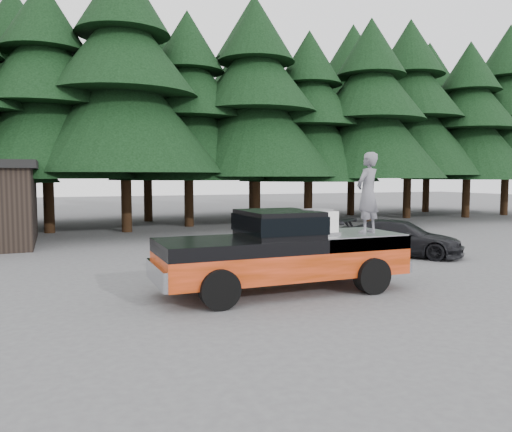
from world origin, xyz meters
name	(u,v)px	position (x,y,z in m)	size (l,w,h in m)	color
ground	(259,296)	(0.00, 0.00, 0.00)	(120.00, 120.00, 0.00)	#4A4A4D
pickup_truck	(282,264)	(0.66, 0.18, 0.67)	(6.00, 2.04, 1.33)	#E54422
truck_cab	(278,223)	(0.56, 0.18, 1.62)	(1.66, 1.90, 0.59)	black
air_compressor	(317,223)	(1.52, 0.05, 1.60)	(0.78, 0.65, 0.54)	white
man_on_bed	(368,193)	(2.83, -0.09, 2.31)	(0.72, 0.47, 1.97)	slate
parked_car	(400,238)	(6.76, 3.61, 0.60)	(1.68, 4.12, 1.20)	black
treeline	(144,83)	(0.42, 17.20, 7.72)	(60.15, 16.05, 17.50)	black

